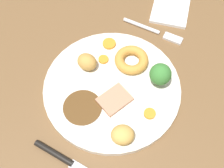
# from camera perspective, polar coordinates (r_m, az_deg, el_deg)

# --- Properties ---
(dining_table) EXTENTS (1.20, 0.84, 0.04)m
(dining_table) POSITION_cam_1_polar(r_m,az_deg,el_deg) (0.65, 1.24, -1.43)
(dining_table) COLOR brown
(dining_table) RESTS_ON ground
(dinner_plate) EXTENTS (0.29, 0.29, 0.01)m
(dinner_plate) POSITION_cam_1_polar(r_m,az_deg,el_deg) (0.63, 0.00, -0.77)
(dinner_plate) COLOR silver
(dinner_plate) RESTS_ON dining_table
(gravy_pool) EXTENTS (0.08, 0.08, 0.00)m
(gravy_pool) POSITION_cam_1_polar(r_m,az_deg,el_deg) (0.60, -5.77, -4.53)
(gravy_pool) COLOR #563819
(gravy_pool) RESTS_ON dinner_plate
(meat_slice_main) EXTENTS (0.08, 0.07, 0.01)m
(meat_slice_main) POSITION_cam_1_polar(r_m,az_deg,el_deg) (0.60, 0.49, -3.05)
(meat_slice_main) COLOR tan
(meat_slice_main) RESTS_ON dinner_plate
(yorkshire_pudding) EXTENTS (0.07, 0.07, 0.02)m
(yorkshire_pudding) POSITION_cam_1_polar(r_m,az_deg,el_deg) (0.65, 3.71, 4.74)
(yorkshire_pudding) COLOR #C68938
(yorkshire_pudding) RESTS_ON dinner_plate
(roast_potato_left) EXTENTS (0.06, 0.06, 0.03)m
(roast_potato_left) POSITION_cam_1_polar(r_m,az_deg,el_deg) (0.56, 2.07, -9.86)
(roast_potato_left) COLOR tan
(roast_potato_left) RESTS_ON dinner_plate
(roast_potato_right) EXTENTS (0.04, 0.05, 0.04)m
(roast_potato_right) POSITION_cam_1_polar(r_m,az_deg,el_deg) (0.64, -4.88, 4.30)
(roast_potato_right) COLOR #BC8C42
(roast_potato_right) RESTS_ON dinner_plate
(carrot_coin_front) EXTENTS (0.02, 0.02, 0.01)m
(carrot_coin_front) POSITION_cam_1_polar(r_m,az_deg,el_deg) (0.59, 7.34, -5.73)
(carrot_coin_front) COLOR orange
(carrot_coin_front) RESTS_ON dinner_plate
(carrot_coin_back) EXTENTS (0.02, 0.02, 0.00)m
(carrot_coin_back) POSITION_cam_1_polar(r_m,az_deg,el_deg) (0.66, -1.67, 4.80)
(carrot_coin_back) COLOR orange
(carrot_coin_back) RESTS_ON dinner_plate
(carrot_coin_side) EXTENTS (0.03, 0.03, 0.01)m
(carrot_coin_side) POSITION_cam_1_polar(r_m,az_deg,el_deg) (0.68, -0.55, 7.85)
(carrot_coin_side) COLOR orange
(carrot_coin_side) RESTS_ON dinner_plate
(broccoli_floret) EXTENTS (0.05, 0.05, 0.06)m
(broccoli_floret) POSITION_cam_1_polar(r_m,az_deg,el_deg) (0.60, 9.38, 1.86)
(broccoli_floret) COLOR #8CB766
(broccoli_floret) RESTS_ON dinner_plate
(fork) EXTENTS (0.02, 0.15, 0.01)m
(fork) POSITION_cam_1_polar(r_m,az_deg,el_deg) (0.73, 8.21, 10.17)
(fork) COLOR silver
(fork) RESTS_ON dining_table
(knife) EXTENTS (0.02, 0.19, 0.01)m
(knife) POSITION_cam_1_polar(r_m,az_deg,el_deg) (0.58, -8.47, -14.74)
(knife) COLOR black
(knife) RESTS_ON dining_table
(folded_napkin) EXTENTS (0.13, 0.11, 0.01)m
(folded_napkin) POSITION_cam_1_polar(r_m,az_deg,el_deg) (0.79, 11.31, 14.12)
(folded_napkin) COLOR white
(folded_napkin) RESTS_ON dining_table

